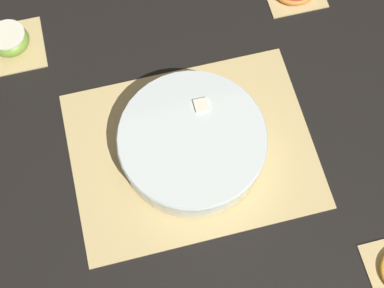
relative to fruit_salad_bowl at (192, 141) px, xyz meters
The scene contains 5 objects.
ground_plane 0.04m from the fruit_salad_bowl, 95.44° to the right, with size 6.00×6.00×0.00m, color black.
bamboo_mat_center 0.04m from the fruit_salad_bowl, 95.44° to the right, with size 0.45×0.34×0.01m.
coaster_mat_far_left 0.43m from the fruit_salad_bowl, 134.30° to the left, with size 0.12×0.12×0.01m.
fruit_salad_bowl is the anchor object (origin of this frame).
apple_half 0.42m from the fruit_salad_bowl, 134.30° to the left, with size 0.08×0.08×0.04m.
Camera 1 is at (-0.09, -0.35, 0.93)m, focal length 50.00 mm.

